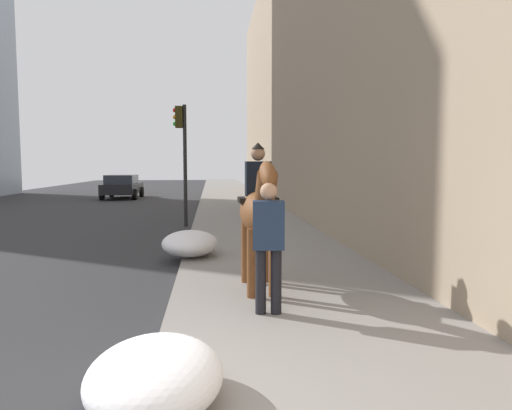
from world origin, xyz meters
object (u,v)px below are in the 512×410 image
object	(u,v)px
mounted_horse_near	(259,209)
pedestrian_greeting	(269,239)
car_near_lane	(122,186)
traffic_light_near_curb	(182,146)

from	to	relation	value
mounted_horse_near	pedestrian_greeting	size ratio (longest dim) A/B	1.33
car_near_lane	pedestrian_greeting	bearing A→B (deg)	-164.85
pedestrian_greeting	mounted_horse_near	bearing A→B (deg)	6.14
pedestrian_greeting	traffic_light_near_curb	xyz separation A→B (m)	(9.71, 1.66, 1.58)
mounted_horse_near	traffic_light_near_curb	bearing A→B (deg)	-170.54
car_near_lane	traffic_light_near_curb	world-z (taller)	traffic_light_near_curb
car_near_lane	traffic_light_near_curb	bearing A→B (deg)	-161.33
car_near_lane	traffic_light_near_curb	size ratio (longest dim) A/B	1.07
mounted_horse_near	pedestrian_greeting	bearing A→B (deg)	-1.15
car_near_lane	traffic_light_near_curb	xyz separation A→B (m)	(-13.46, -4.44, 1.91)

